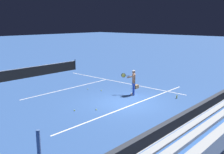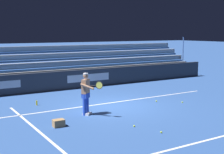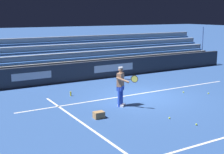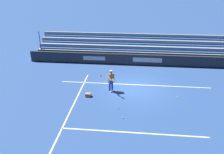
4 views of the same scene
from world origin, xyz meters
name	(u,v)px [view 1 (image 1 of 4)]	position (x,y,z in m)	size (l,w,h in m)	color
ground_plane	(127,103)	(0.00, 0.00, 0.00)	(160.00, 160.00, 0.00)	#2D5193
court_baseline_white	(133,105)	(0.00, -0.50, 0.00)	(12.00, 0.10, 0.01)	white
court_sideline_white	(120,82)	(4.11, 4.00, 0.00)	(0.10, 12.00, 0.01)	white
court_service_line_white	(70,88)	(0.00, 5.50, 0.00)	(8.22, 0.10, 0.01)	white
back_wall_sponsor_board	(204,112)	(0.00, -4.86, 0.55)	(21.08, 0.25, 1.10)	#2D333D
tennis_player	(133,82)	(1.75, 0.82, 0.89)	(0.62, 1.05, 1.71)	blue
ball_box_cardboard	(136,87)	(3.33, 1.75, 0.13)	(0.40, 0.30, 0.26)	#A87F51
tennis_ball_near_player	(96,110)	(-2.21, 0.45, 0.03)	(0.07, 0.07, 0.07)	#CCE533
tennis_ball_by_box	(101,90)	(1.04, 3.18, 0.03)	(0.07, 0.07, 0.07)	#CCE533
tennis_ball_far_right	(88,89)	(0.67, 4.21, 0.03)	(0.07, 0.07, 0.07)	#CCE533
tennis_ball_on_baseline	(74,110)	(-3.12, 1.28, 0.03)	(0.07, 0.07, 0.07)	#CCE533
water_bottle	(177,97)	(2.96, -1.86, 0.11)	(0.07, 0.07, 0.22)	yellow
tennis_net	(28,72)	(0.00, 11.28, 0.49)	(11.09, 0.09, 1.07)	#33383D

